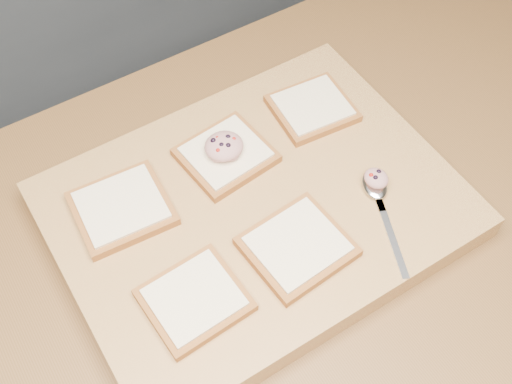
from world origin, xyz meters
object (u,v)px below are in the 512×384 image
at_px(bread_far_center, 226,155).
at_px(tuna_salad_dollop, 224,146).
at_px(cutting_board, 256,210).
at_px(spoon, 377,192).

height_order(bread_far_center, tuna_salad_dollop, tuna_salad_dollop).
height_order(cutting_board, tuna_salad_dollop, tuna_salad_dollop).
bearing_deg(spoon, bread_far_center, 131.04).
relative_size(cutting_board, tuna_salad_dollop, 9.65).
bearing_deg(bread_far_center, tuna_salad_dollop, -170.78).
height_order(cutting_board, spoon, spoon).
xyz_separation_m(bread_far_center, spoon, (0.15, -0.17, -0.00)).
bearing_deg(cutting_board, tuna_salad_dollop, 89.48).
xyz_separation_m(cutting_board, spoon, (0.15, -0.08, 0.03)).
distance_m(cutting_board, spoon, 0.17).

